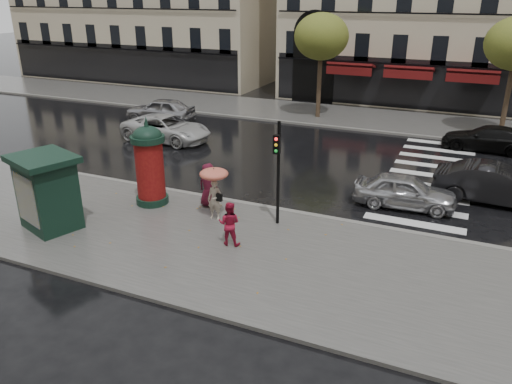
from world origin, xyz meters
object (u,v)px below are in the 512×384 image
at_px(traffic_light, 278,164).
at_px(car_black, 488,138).
at_px(morris_column, 149,162).
at_px(car_darkgrey, 495,185).
at_px(woman_umbrella, 214,185).
at_px(car_far_silver, 160,110).
at_px(car_white, 166,128).
at_px(man_burgundy, 208,185).
at_px(car_silver, 405,191).
at_px(newsstand, 47,191).
at_px(woman_red, 229,224).

bearing_deg(traffic_light, car_black, 62.62).
relative_size(morris_column, car_darkgrey, 0.75).
relative_size(traffic_light, car_darkgrey, 0.81).
distance_m(woman_umbrella, car_far_silver, 15.72).
distance_m(car_white, car_far_silver, 4.53).
xyz_separation_m(morris_column, car_white, (-4.55, 7.96, -1.07)).
relative_size(man_burgundy, car_white, 0.33).
bearing_deg(car_darkgrey, traffic_light, 130.82).
distance_m(car_silver, car_black, 9.79).
distance_m(newsstand, car_white, 11.50).
bearing_deg(car_black, woman_umbrella, -30.93).
distance_m(traffic_light, car_far_silver, 16.98).
height_order(car_darkgrey, car_white, car_darkgrey).
bearing_deg(car_white, car_darkgrey, -93.80).
bearing_deg(car_far_silver, woman_red, 34.42).
relative_size(woman_umbrella, newsstand, 0.75).
relative_size(car_white, car_far_silver, 1.15).
xyz_separation_m(woman_red, newsstand, (-6.30, -1.35, 0.60)).
bearing_deg(newsstand, morris_column, 58.51).
bearing_deg(newsstand, traffic_light, 25.42).
bearing_deg(morris_column, car_silver, 23.03).
height_order(newsstand, car_silver, newsstand).
height_order(man_burgundy, traffic_light, traffic_light).
bearing_deg(car_silver, morris_column, 109.61).
bearing_deg(newsstand, woman_red, 12.05).
xyz_separation_m(morris_column, car_silver, (9.06, 3.85, -1.12)).
height_order(traffic_light, car_silver, traffic_light).
distance_m(woman_umbrella, woman_red, 2.15).
relative_size(woman_red, man_burgundy, 0.87).
relative_size(woman_umbrella, man_burgundy, 1.16).
bearing_deg(woman_red, car_silver, -139.54).
relative_size(car_silver, car_white, 0.75).
distance_m(newsstand, car_darkgrey, 16.82).
bearing_deg(woman_red, morris_column, -33.43).
relative_size(car_silver, car_far_silver, 0.87).
relative_size(traffic_light, car_far_silver, 0.84).
bearing_deg(car_white, man_burgundy, -133.62).
xyz_separation_m(woman_red, morris_column, (-4.33, 1.88, 0.92)).
bearing_deg(car_darkgrey, woman_umbrella, 125.76).
distance_m(traffic_light, car_black, 14.78).
xyz_separation_m(traffic_light, car_far_silver, (-12.52, 11.35, -1.62)).
xyz_separation_m(woman_red, car_darkgrey, (7.93, 7.60, -0.10)).
xyz_separation_m(man_burgundy, morris_column, (-2.18, -0.63, 0.81)).
bearing_deg(newsstand, car_white, 102.99).
height_order(car_white, car_black, car_white).
height_order(morris_column, traffic_light, traffic_light).
distance_m(man_burgundy, morris_column, 2.41).
height_order(woman_red, car_white, woman_red).
bearing_deg(car_far_silver, car_black, 88.37).
height_order(morris_column, car_white, morris_column).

